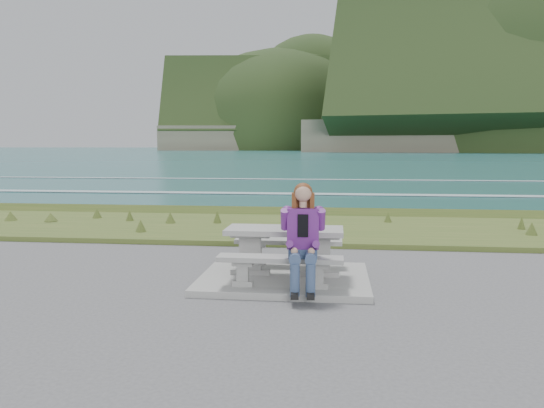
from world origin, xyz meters
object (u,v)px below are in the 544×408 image
Objects in this scene: picnic_table at (285,239)px; seated_woman at (303,252)px; bench_landward at (280,263)px; bench_seaward at (288,245)px.

seated_woman reaches higher than picnic_table.
bench_landward is 1.40m from bench_seaward.
picnic_table is 0.74m from bench_seaward.
bench_seaward is 1.20× the size of seated_woman.
seated_woman is at bearing -68.37° from picnic_table.
seated_woman is (0.33, -1.54, 0.20)m from bench_seaward.
seated_woman is (0.33, -0.84, -0.03)m from picnic_table.
picnic_table reaches higher than bench_seaward.
bench_seaward is (0.00, 0.70, -0.23)m from picnic_table.
picnic_table is at bearing 108.03° from seated_woman.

